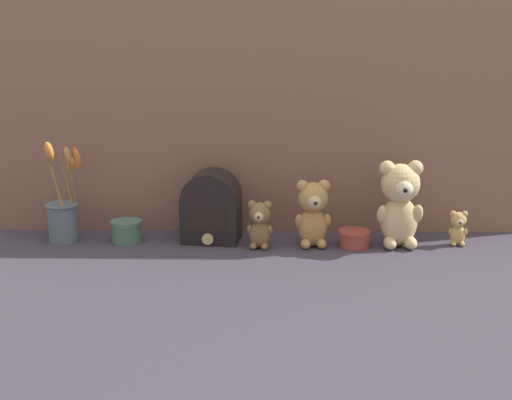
{
  "coord_description": "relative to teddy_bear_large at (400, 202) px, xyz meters",
  "views": [
    {
      "loc": [
        0.05,
        -2.16,
        0.68
      ],
      "look_at": [
        0.0,
        0.02,
        0.13
      ],
      "focal_mm": 55.0,
      "sensor_mm": 36.0,
      "label": 1
    }
  ],
  "objects": [
    {
      "name": "backdrop_wall",
      "position": [
        -0.41,
        0.16,
        0.23
      ],
      "size": [
        1.65,
        0.02,
        0.73
      ],
      "color": "#845B4C",
      "rests_on": "ground"
    },
    {
      "name": "flower_vase",
      "position": [
        -0.98,
        0.03,
        -0.04
      ],
      "size": [
        0.11,
        0.15,
        0.31
      ],
      "color": "slate",
      "rests_on": "ground"
    },
    {
      "name": "teddy_bear_large",
      "position": [
        0.0,
        0.0,
        0.0
      ],
      "size": [
        0.14,
        0.13,
        0.25
      ],
      "color": "#DBBC84",
      "rests_on": "ground"
    },
    {
      "name": "decorative_tin_short",
      "position": [
        -0.13,
        -0.01,
        -0.11
      ],
      "size": [
        0.1,
        0.1,
        0.05
      ],
      "color": "#993D33",
      "rests_on": "ground"
    },
    {
      "name": "teddy_bear_small",
      "position": [
        -0.4,
        -0.03,
        -0.06
      ],
      "size": [
        0.08,
        0.07,
        0.14
      ],
      "color": "olive",
      "rests_on": "ground"
    },
    {
      "name": "decorative_tin_tall",
      "position": [
        -0.79,
        0.03,
        -0.1
      ],
      "size": [
        0.09,
        0.09,
        0.06
      ],
      "color": "#47705B",
      "rests_on": "ground"
    },
    {
      "name": "teddy_bear_tiny",
      "position": [
        0.17,
        0.01,
        -0.08
      ],
      "size": [
        0.05,
        0.05,
        0.1
      ],
      "color": "tan",
      "rests_on": "ground"
    },
    {
      "name": "teddy_bear_medium",
      "position": [
        -0.25,
        -0.01,
        -0.03
      ],
      "size": [
        0.11,
        0.1,
        0.2
      ],
      "color": "tan",
      "rests_on": "ground"
    },
    {
      "name": "ground_plane",
      "position": [
        -0.41,
        -0.01,
        -0.13
      ],
      "size": [
        4.0,
        4.0,
        0.0
      ],
      "primitive_type": "plane",
      "color": "#3D3847"
    },
    {
      "name": "vintage_radio",
      "position": [
        -0.54,
        0.05,
        -0.03
      ],
      "size": [
        0.18,
        0.14,
        0.21
      ],
      "color": "black",
      "rests_on": "ground"
    }
  ]
}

